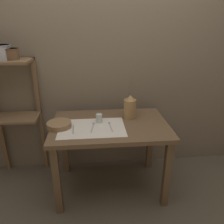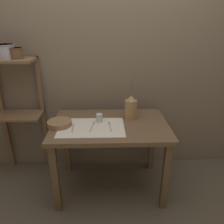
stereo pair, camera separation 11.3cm
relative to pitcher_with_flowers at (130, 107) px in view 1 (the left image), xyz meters
name	(u,v)px [view 1 (the left image)]	position (x,y,z in m)	size (l,w,h in m)	color
ground_plane	(110,185)	(-0.21, -0.13, -0.84)	(12.00, 12.00, 0.00)	brown
stone_wall_back	(106,65)	(-0.21, 0.34, 0.36)	(7.00, 0.06, 2.40)	#7A6B56
wooden_table	(110,134)	(-0.21, -0.13, -0.22)	(1.10, 0.72, 0.73)	brown
wooden_shelf_unit	(13,101)	(-1.17, 0.19, 0.04)	(0.48, 0.30, 1.30)	brown
linen_cloth	(92,128)	(-0.38, -0.20, -0.11)	(0.60, 0.40, 0.00)	silver
pitcher_with_flowers	(130,107)	(0.00, 0.00, 0.00)	(0.12, 0.12, 0.43)	#A87F4C
wooden_bowl	(59,125)	(-0.68, -0.16, -0.09)	(0.22, 0.22, 0.05)	#8E6B47
glass_tumbler_near	(99,118)	(-0.31, -0.09, -0.07)	(0.06, 0.06, 0.08)	silver
fork_outer	(73,129)	(-0.55, -0.22, -0.10)	(0.02, 0.17, 0.00)	#A8A8AD
spoon_inner	(93,125)	(-0.37, -0.16, -0.10)	(0.04, 0.19, 0.02)	#A8A8AD
spoon_outer	(110,125)	(-0.22, -0.16, -0.10)	(0.03, 0.19, 0.02)	#A8A8AD
metal_pot_small	(12,54)	(-1.09, 0.14, 0.51)	(0.14, 0.14, 0.10)	brown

